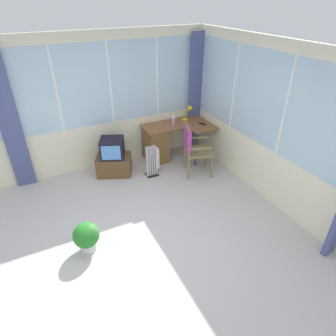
{
  "coord_description": "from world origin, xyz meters",
  "views": [
    {
      "loc": [
        -0.94,
        -2.84,
        3.07
      ],
      "look_at": [
        0.76,
        0.58,
        0.73
      ],
      "focal_mm": 31.05,
      "sensor_mm": 36.0,
      "label": 1
    }
  ],
  "objects_px": {
    "desk": "(159,142)",
    "tv_remote": "(203,124)",
    "spray_bottle": "(173,120)",
    "potted_plant": "(87,236)",
    "tv_on_stand": "(113,159)",
    "space_heater": "(153,161)",
    "desk_lamp": "(190,111)",
    "wooden_armchair": "(192,145)"
  },
  "relations": [
    {
      "from": "desk",
      "to": "wooden_armchair",
      "type": "relative_size",
      "value": 1.38
    },
    {
      "from": "wooden_armchair",
      "to": "space_heater",
      "type": "bearing_deg",
      "value": 159.14
    },
    {
      "from": "desk",
      "to": "potted_plant",
      "type": "distance_m",
      "value": 2.7
    },
    {
      "from": "tv_on_stand",
      "to": "space_heater",
      "type": "distance_m",
      "value": 0.76
    },
    {
      "from": "desk_lamp",
      "to": "wooden_armchair",
      "type": "distance_m",
      "value": 0.98
    },
    {
      "from": "desk_lamp",
      "to": "tv_on_stand",
      "type": "height_order",
      "value": "desk_lamp"
    },
    {
      "from": "desk",
      "to": "spray_bottle",
      "type": "relative_size",
      "value": 6.27
    },
    {
      "from": "tv_on_stand",
      "to": "space_heater",
      "type": "xyz_separation_m",
      "value": [
        0.65,
        -0.39,
        -0.01
      ]
    },
    {
      "from": "tv_on_stand",
      "to": "space_heater",
      "type": "bearing_deg",
      "value": -30.91
    },
    {
      "from": "space_heater",
      "to": "tv_remote",
      "type": "bearing_deg",
      "value": 10.97
    },
    {
      "from": "tv_on_stand",
      "to": "tv_remote",
      "type": "bearing_deg",
      "value": -4.53
    },
    {
      "from": "desk_lamp",
      "to": "space_heater",
      "type": "bearing_deg",
      "value": -153.17
    },
    {
      "from": "desk_lamp",
      "to": "wooden_armchair",
      "type": "height_order",
      "value": "desk_lamp"
    },
    {
      "from": "potted_plant",
      "to": "spray_bottle",
      "type": "bearing_deg",
      "value": 39.28
    },
    {
      "from": "potted_plant",
      "to": "desk",
      "type": "bearing_deg",
      "value": 43.86
    },
    {
      "from": "desk",
      "to": "spray_bottle",
      "type": "height_order",
      "value": "spray_bottle"
    },
    {
      "from": "tv_on_stand",
      "to": "potted_plant",
      "type": "height_order",
      "value": "tv_on_stand"
    },
    {
      "from": "desk_lamp",
      "to": "potted_plant",
      "type": "bearing_deg",
      "value": -144.37
    },
    {
      "from": "wooden_armchair",
      "to": "tv_remote",
      "type": "bearing_deg",
      "value": 43.02
    },
    {
      "from": "wooden_armchair",
      "to": "potted_plant",
      "type": "relative_size",
      "value": 2.22
    },
    {
      "from": "potted_plant",
      "to": "tv_on_stand",
      "type": "bearing_deg",
      "value": 62.21
    },
    {
      "from": "tv_on_stand",
      "to": "desk_lamp",
      "type": "bearing_deg",
      "value": 5.63
    },
    {
      "from": "spray_bottle",
      "to": "tv_on_stand",
      "type": "distance_m",
      "value": 1.44
    },
    {
      "from": "wooden_armchair",
      "to": "tv_on_stand",
      "type": "height_order",
      "value": "wooden_armchair"
    },
    {
      "from": "tv_remote",
      "to": "potted_plant",
      "type": "distance_m",
      "value": 3.26
    },
    {
      "from": "desk_lamp",
      "to": "spray_bottle",
      "type": "distance_m",
      "value": 0.44
    },
    {
      "from": "desk",
      "to": "desk_lamp",
      "type": "xyz_separation_m",
      "value": [
        0.73,
        0.05,
        0.54
      ]
    },
    {
      "from": "spray_bottle",
      "to": "tv_on_stand",
      "type": "height_order",
      "value": "spray_bottle"
    },
    {
      "from": "desk",
      "to": "space_heater",
      "type": "height_order",
      "value": "desk"
    },
    {
      "from": "desk",
      "to": "tv_remote",
      "type": "height_order",
      "value": "tv_remote"
    },
    {
      "from": "spray_bottle",
      "to": "wooden_armchair",
      "type": "relative_size",
      "value": 0.22
    },
    {
      "from": "tv_remote",
      "to": "wooden_armchair",
      "type": "distance_m",
      "value": 0.75
    },
    {
      "from": "tv_on_stand",
      "to": "space_heater",
      "type": "height_order",
      "value": "tv_on_stand"
    },
    {
      "from": "tv_remote",
      "to": "tv_on_stand",
      "type": "distance_m",
      "value": 1.93
    },
    {
      "from": "desk",
      "to": "spray_bottle",
      "type": "bearing_deg",
      "value": -3.34
    },
    {
      "from": "desk_lamp",
      "to": "spray_bottle",
      "type": "xyz_separation_m",
      "value": [
        -0.42,
        -0.07,
        -0.1
      ]
    },
    {
      "from": "desk",
      "to": "tv_on_stand",
      "type": "relative_size",
      "value": 1.78
    },
    {
      "from": "tv_on_stand",
      "to": "desk",
      "type": "bearing_deg",
      "value": 6.75
    },
    {
      "from": "desk_lamp",
      "to": "tv_on_stand",
      "type": "distance_m",
      "value": 1.87
    },
    {
      "from": "spray_bottle",
      "to": "potted_plant",
      "type": "relative_size",
      "value": 0.49
    },
    {
      "from": "spray_bottle",
      "to": "potted_plant",
      "type": "distance_m",
      "value": 2.98
    },
    {
      "from": "space_heater",
      "to": "potted_plant",
      "type": "bearing_deg",
      "value": -139.1
    }
  ]
}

